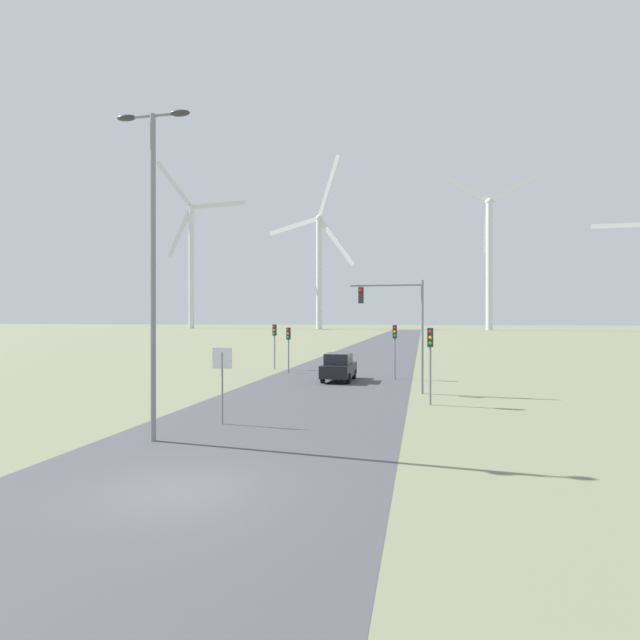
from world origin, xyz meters
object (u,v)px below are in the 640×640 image
streetlamp (153,240)px  wind_turbine_center (489,251)px  stop_sign_near (222,371)px  car_approaching (339,367)px  traffic_light_mast_overhead (397,314)px  traffic_light_post_mid_right (395,339)px  wind_turbine_left (319,258)px  traffic_light_post_mid_left (275,336)px  wind_turbine_far_left (191,253)px  traffic_light_post_near_right (430,348)px  traffic_light_post_near_left (288,340)px

streetlamp → wind_turbine_center: bearing=79.3°
stop_sign_near → car_approaching: bearing=81.0°
streetlamp → traffic_light_mast_overhead: (7.48, 12.51, -2.39)m
traffic_light_post_mid_right → wind_turbine_left: size_ratio=0.06×
stop_sign_near → traffic_light_post_mid_right: traffic_light_post_mid_right is taller
traffic_light_mast_overhead → wind_turbine_center: size_ratio=0.11×
traffic_light_post_mid_left → wind_turbine_far_left: (-80.78, 149.64, 27.99)m
traffic_light_post_near_right → wind_turbine_left: 171.92m
traffic_light_post_mid_left → wind_turbine_center: (34.09, 141.59, 24.53)m
traffic_light_post_mid_left → traffic_light_post_mid_right: size_ratio=0.99×
streetlamp → stop_sign_near: (1.21, 2.98, -4.68)m
traffic_light_post_mid_right → traffic_light_post_near_right: bearing=-77.3°
car_approaching → traffic_light_mast_overhead: bearing=-48.4°
traffic_light_post_near_left → traffic_light_post_near_right: size_ratio=0.93×
car_approaching → wind_turbine_center: 152.81m
traffic_light_post_mid_right → wind_turbine_far_left: (-90.66, 154.29, 27.96)m
traffic_light_post_mid_right → car_approaching: bearing=-154.3°
wind_turbine_left → traffic_light_mast_overhead: bearing=-76.7°
traffic_light_post_near_right → wind_turbine_center: bearing=82.0°
streetlamp → traffic_light_post_near_right: streetlamp is taller
streetlamp → traffic_light_mast_overhead: 14.77m
traffic_light_post_near_left → wind_turbine_center: bearing=77.4°
traffic_light_post_near_right → traffic_light_mast_overhead: traffic_light_mast_overhead is taller
wind_turbine_far_left → traffic_light_post_near_right: bearing=-60.5°
traffic_light_post_near_right → traffic_light_post_mid_left: traffic_light_post_near_right is taller
traffic_light_post_mid_left → traffic_light_mast_overhead: bearing=-46.4°
streetlamp → wind_turbine_far_left: wind_turbine_far_left is taller
traffic_light_post_near_right → wind_turbine_center: 159.46m
traffic_light_mast_overhead → wind_turbine_center: (23.72, 152.49, 22.82)m
car_approaching → wind_turbine_far_left: size_ratio=0.06×
streetlamp → traffic_light_post_mid_left: (-2.89, 23.41, -4.10)m
traffic_light_post_near_right → car_approaching: (-5.75, 8.07, -1.77)m
streetlamp → traffic_light_post_mid_right: size_ratio=3.01×
wind_turbine_left → wind_turbine_center: 62.65m
traffic_light_post_mid_right → traffic_light_post_mid_left: bearing=154.8°
traffic_light_post_near_right → traffic_light_post_mid_left: bearing=129.9°
traffic_light_mast_overhead → traffic_light_post_near_left: bearing=135.1°
traffic_light_post_mid_left → wind_turbine_far_left: bearing=118.4°
traffic_light_post_mid_left → traffic_light_post_mid_right: bearing=-25.2°
traffic_light_post_near_right → traffic_light_post_mid_left: size_ratio=1.01×
traffic_light_mast_overhead → car_approaching: 6.99m
wind_turbine_far_left → traffic_light_post_near_left: bearing=-61.5°
traffic_light_post_mid_right → car_approaching: (-3.55, -1.71, -1.77)m
traffic_light_post_near_right → wind_turbine_far_left: 190.59m
traffic_light_post_near_right → wind_turbine_center: wind_turbine_center is taller
stop_sign_near → wind_turbine_left: wind_turbine_left is taller
streetlamp → traffic_light_post_mid_left: streetlamp is taller
streetlamp → car_approaching: streetlamp is taller
stop_sign_near → wind_turbine_center: 166.67m
stop_sign_near → traffic_light_mast_overhead: bearing=56.7°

